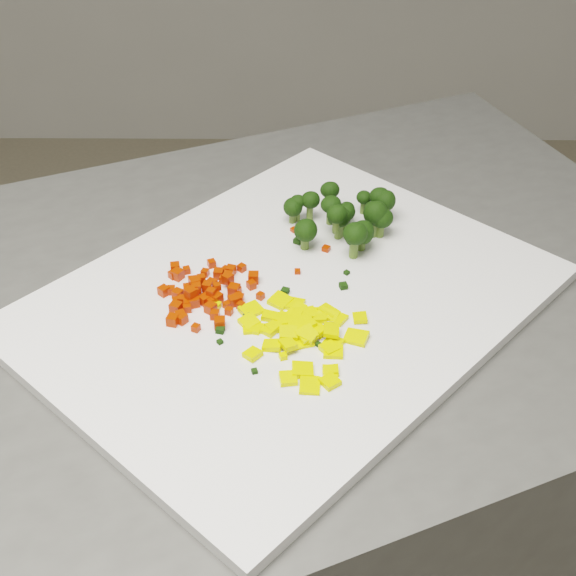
{
  "coord_description": "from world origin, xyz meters",
  "views": [
    {
      "loc": [
        0.38,
        -0.73,
        1.42
      ],
      "look_at": [
        0.38,
        -0.09,
        0.92
      ],
      "focal_mm": 50.0,
      "sensor_mm": 36.0,
      "label": 1
    }
  ],
  "objects_px": {
    "pepper_pile": "(303,332)",
    "broccoli_pile": "(335,211)",
    "cutting_board": "(288,301)",
    "carrot_pile": "(206,283)",
    "counter_block": "(277,536)"
  },
  "relations": [
    {
      "from": "carrot_pile",
      "to": "pepper_pile",
      "type": "relative_size",
      "value": 0.86
    },
    {
      "from": "counter_block",
      "to": "pepper_pile",
      "type": "xyz_separation_m",
      "value": [
        0.03,
        -0.1,
        0.47
      ]
    },
    {
      "from": "pepper_pile",
      "to": "carrot_pile",
      "type": "bearing_deg",
      "value": 145.43
    },
    {
      "from": "cutting_board",
      "to": "broccoli_pile",
      "type": "height_order",
      "value": "broccoli_pile"
    },
    {
      "from": "counter_block",
      "to": "cutting_board",
      "type": "height_order",
      "value": "cutting_board"
    },
    {
      "from": "pepper_pile",
      "to": "counter_block",
      "type": "bearing_deg",
      "value": 106.79
    },
    {
      "from": "cutting_board",
      "to": "broccoli_pile",
      "type": "distance_m",
      "value": 0.13
    },
    {
      "from": "pepper_pile",
      "to": "broccoli_pile",
      "type": "height_order",
      "value": "broccoli_pile"
    },
    {
      "from": "cutting_board",
      "to": "carrot_pile",
      "type": "distance_m",
      "value": 0.09
    },
    {
      "from": "carrot_pile",
      "to": "counter_block",
      "type": "bearing_deg",
      "value": 26.92
    },
    {
      "from": "cutting_board",
      "to": "pepper_pile",
      "type": "xyz_separation_m",
      "value": [
        0.01,
        -0.07,
        0.02
      ]
    },
    {
      "from": "carrot_pile",
      "to": "pepper_pile",
      "type": "xyz_separation_m",
      "value": [
        0.1,
        -0.07,
        -0.01
      ]
    },
    {
      "from": "counter_block",
      "to": "carrot_pile",
      "type": "distance_m",
      "value": 0.48
    },
    {
      "from": "broccoli_pile",
      "to": "pepper_pile",
      "type": "bearing_deg",
      "value": -101.43
    },
    {
      "from": "counter_block",
      "to": "broccoli_pile",
      "type": "relative_size",
      "value": 7.0
    }
  ]
}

